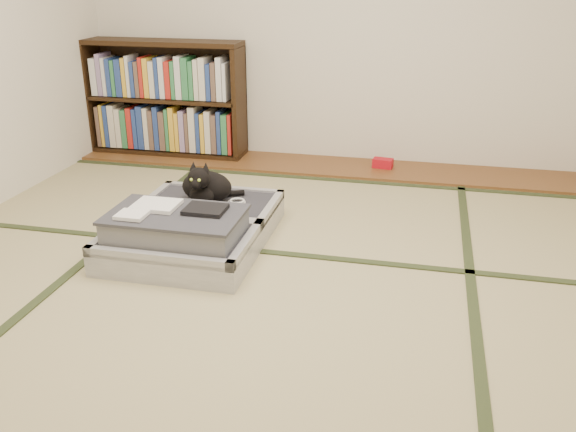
# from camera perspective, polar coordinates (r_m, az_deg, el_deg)

# --- Properties ---
(floor) EXTENTS (4.50, 4.50, 0.00)m
(floor) POSITION_cam_1_polar(r_m,az_deg,el_deg) (3.01, -2.44, -6.81)
(floor) COLOR tan
(floor) RESTS_ON ground
(wood_strip) EXTENTS (4.00, 0.50, 0.02)m
(wood_strip) POSITION_cam_1_polar(r_m,az_deg,el_deg) (4.81, 3.83, 4.67)
(wood_strip) COLOR brown
(wood_strip) RESTS_ON ground
(red_item) EXTENTS (0.16, 0.11, 0.07)m
(red_item) POSITION_cam_1_polar(r_m,az_deg,el_deg) (4.78, 8.86, 4.91)
(red_item) COLOR #B70E1A
(red_item) RESTS_ON wood_strip
(tatami_borders) EXTENTS (4.00, 4.50, 0.01)m
(tatami_borders) POSITION_cam_1_polar(r_m,az_deg,el_deg) (3.43, -0.28, -2.84)
(tatami_borders) COLOR #2D381E
(tatami_borders) RESTS_ON ground
(bookcase) EXTENTS (1.30, 0.30, 0.92)m
(bookcase) POSITION_cam_1_polar(r_m,az_deg,el_deg) (5.15, -11.42, 10.55)
(bookcase) COLOR black
(bookcase) RESTS_ON wood_strip
(suitcase) EXTENTS (0.79, 1.05, 0.31)m
(suitcase) POSITION_cam_1_polar(r_m,az_deg,el_deg) (3.44, -8.97, -1.15)
(suitcase) COLOR #B4B3B8
(suitcase) RESTS_ON floor
(cat) EXTENTS (0.35, 0.35, 0.28)m
(cat) POSITION_cam_1_polar(r_m,az_deg,el_deg) (3.64, -7.73, 2.76)
(cat) COLOR black
(cat) RESTS_ON suitcase
(cable_coil) EXTENTS (0.11, 0.11, 0.03)m
(cable_coil) POSITION_cam_1_polar(r_m,az_deg,el_deg) (3.64, -4.82, 1.33)
(cable_coil) COLOR white
(cable_coil) RESTS_ON suitcase
(hanger) EXTENTS (0.39, 0.21, 0.01)m
(hanger) POSITION_cam_1_polar(r_m,az_deg,el_deg) (3.22, -8.25, -4.79)
(hanger) COLOR black
(hanger) RESTS_ON floor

